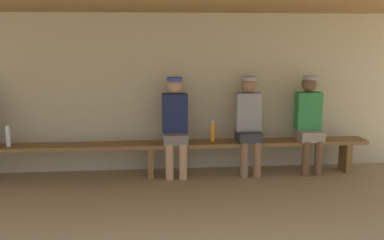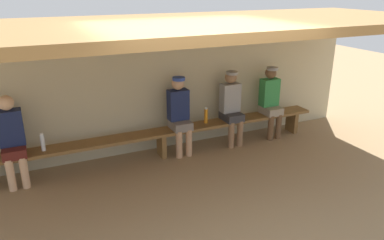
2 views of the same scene
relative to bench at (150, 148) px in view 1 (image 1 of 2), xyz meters
The scene contains 9 objects.
ground_plane 1.60m from the bench, 90.00° to the right, with size 24.00×24.00×0.00m, color #937754.
back_wall 0.84m from the bench, 90.00° to the left, with size 8.00×0.20×2.20m, color #B7AD8C.
dugout_roof 2.06m from the bench, 90.00° to the right, with size 8.00×2.80×0.12m, color olive.
bench is the anchor object (origin of this frame).
player_shirtless_tan 2.23m from the bench, ahead, with size 0.34×0.42×1.34m.
player_leftmost 1.39m from the bench, ahead, with size 0.34×0.42×1.34m.
player_with_sunglasses 0.49m from the bench, ahead, with size 0.34×0.42×1.34m.
water_bottle_blue 0.88m from the bench, ahead, with size 0.06×0.06×0.28m.
water_bottle_orange 1.86m from the bench, behind, with size 0.06×0.06×0.28m.
Camera 1 is at (-0.06, -4.77, 1.89)m, focal length 44.75 mm.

